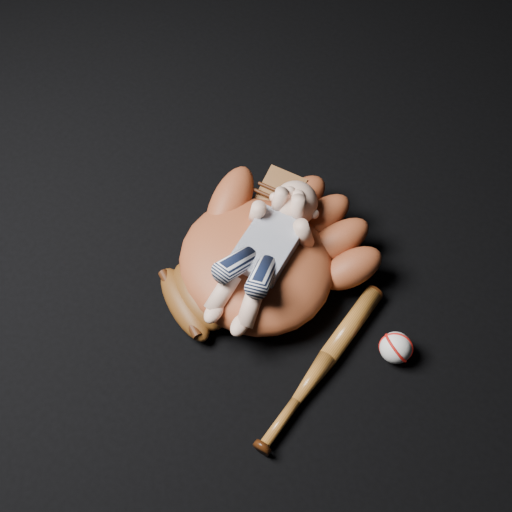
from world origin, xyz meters
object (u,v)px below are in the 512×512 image
at_px(baseball_glove, 256,259).
at_px(baseball, 396,348).
at_px(baseball_bat, 321,366).
at_px(newborn_baby, 261,253).

height_order(baseball_glove, baseball, baseball_glove).
bearing_deg(baseball_glove, baseball_bat, 2.16).
bearing_deg(newborn_baby, baseball_bat, -30.71).
bearing_deg(baseball, newborn_baby, -174.23).
distance_m(baseball_bat, baseball, 0.17).
distance_m(newborn_baby, baseball_bat, 0.27).
height_order(baseball_bat, baseball, baseball).
bearing_deg(newborn_baby, baseball_glove, 144.99).
height_order(newborn_baby, baseball_bat, newborn_baby).
bearing_deg(baseball, baseball_glove, -176.49).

